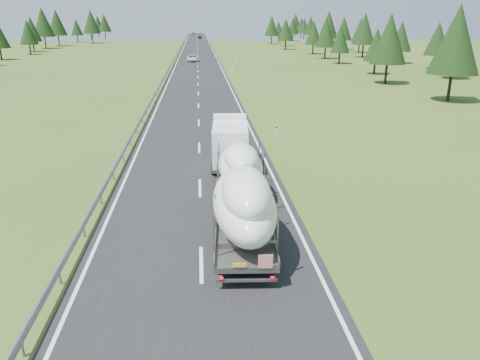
{
  "coord_description": "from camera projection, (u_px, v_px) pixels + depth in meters",
  "views": [
    {
      "loc": [
        0.11,
        -7.87,
        9.51
      ],
      "look_at": [
        2.03,
        14.17,
        1.78
      ],
      "focal_mm": 35.0,
      "sensor_mm": 36.0,
      "label": 1
    }
  ],
  "objects": [
    {
      "name": "road_surface",
      "position": [
        198.0,
        62.0,
        104.58
      ],
      "size": [
        10.0,
        400.0,
        0.02
      ],
      "primitive_type": "cube",
      "color": "black",
      "rests_on": "ground"
    },
    {
      "name": "guardrail",
      "position": [
        174.0,
        59.0,
        103.9
      ],
      "size": [
        0.1,
        400.0,
        0.76
      ],
      "color": "slate",
      "rests_on": "ground"
    },
    {
      "name": "marker_posts",
      "position": [
        217.0,
        45.0,
        156.67
      ],
      "size": [
        0.13,
        350.08,
        1.0
      ],
      "color": "silver",
      "rests_on": "ground"
    },
    {
      "name": "highway_sign",
      "position": [
        237.0,
        61.0,
        85.77
      ],
      "size": [
        0.08,
        0.9,
        2.6
      ],
      "color": "slate",
      "rests_on": "ground"
    },
    {
      "name": "tree_line_right",
      "position": [
        381.0,
        32.0,
        99.6
      ],
      "size": [
        27.6,
        267.96,
        12.21
      ],
      "color": "black",
      "rests_on": "ground"
    },
    {
      "name": "boat_truck",
      "position": [
        240.0,
        175.0,
        23.53
      ],
      "size": [
        3.19,
        17.56,
        3.82
      ],
      "color": "white",
      "rests_on": "ground"
    },
    {
      "name": "distant_van",
      "position": [
        193.0,
        58.0,
        105.28
      ],
      "size": [
        2.45,
        5.26,
        1.46
      ],
      "primitive_type": "imported",
      "rotation": [
        0.0,
        0.0,
        -0.0
      ],
      "color": "silver",
      "rests_on": "ground"
    },
    {
      "name": "distant_car_dark",
      "position": [
        200.0,
        37.0,
        217.24
      ],
      "size": [
        1.86,
        4.21,
        1.41
      ],
      "primitive_type": "imported",
      "rotation": [
        0.0,
        0.0,
        -0.05
      ],
      "color": "black",
      "rests_on": "ground"
    },
    {
      "name": "distant_car_blue",
      "position": [
        193.0,
        33.0,
        272.63
      ],
      "size": [
        1.57,
        4.32,
        1.41
      ],
      "primitive_type": "imported",
      "rotation": [
        0.0,
        0.0,
        0.02
      ],
      "color": "#1A1E4A",
      "rests_on": "ground"
    }
  ]
}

